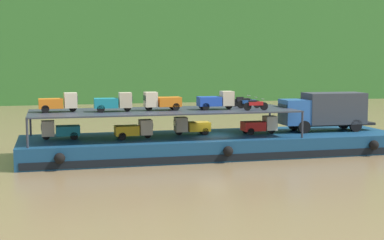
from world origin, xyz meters
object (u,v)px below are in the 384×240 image
object	(u,v)px
covered_lorry	(325,110)
mini_truck_upper_bow	(216,100)
mini_truck_lower_stern	(60,130)
mini_truck_lower_mid	(191,126)
mini_truck_upper_stern	(59,102)
mini_truck_upper_fore	(162,101)
motorcycle_upper_port	(256,105)
mini_truck_lower_fore	(260,125)
mini_truck_upper_mid	(114,102)
motorcycle_upper_centre	(249,103)
mini_truck_lower_aft	(134,129)
motorcycle_upper_stbd	(242,101)
cargo_barge	(213,145)

from	to	relation	value
covered_lorry	mini_truck_upper_bow	world-z (taller)	mini_truck_upper_bow
mini_truck_lower_stern	mini_truck_lower_mid	bearing A→B (deg)	0.35
mini_truck_lower_stern	mini_truck_upper_stern	size ratio (longest dim) A/B	0.99
mini_truck_lower_mid	mini_truck_upper_fore	world-z (taller)	mini_truck_upper_fore
mini_truck_upper_fore	motorcycle_upper_port	xyz separation A→B (m)	(6.74, -1.85, -0.26)
mini_truck_lower_fore	mini_truck_upper_mid	xyz separation A→B (m)	(-11.31, 0.09, 2.00)
mini_truck_lower_fore	motorcycle_upper_centre	bearing A→B (deg)	159.08
covered_lorry	mini_truck_lower_stern	xyz separation A→B (m)	(-20.90, 0.38, -1.00)
mini_truck_lower_stern	mini_truck_upper_bow	bearing A→B (deg)	-4.29
mini_truck_lower_aft	mini_truck_upper_mid	size ratio (longest dim) A/B	1.00
mini_truck_lower_stern	motorcycle_upper_port	size ratio (longest dim) A/B	1.45
motorcycle_upper_stbd	mini_truck_upper_fore	bearing A→B (deg)	-163.99
mini_truck_upper_stern	mini_truck_upper_fore	bearing A→B (deg)	-4.15
mini_truck_lower_stern	mini_truck_lower_aft	size ratio (longest dim) A/B	1.00
mini_truck_upper_stern	motorcycle_upper_port	distance (m)	14.40
mini_truck_lower_mid	motorcycle_upper_centre	world-z (taller)	motorcycle_upper_centre
mini_truck_upper_mid	motorcycle_upper_port	distance (m)	10.46
mini_truck_upper_mid	covered_lorry	bearing A→B (deg)	1.01
cargo_barge	mini_truck_upper_bow	distance (m)	3.47
mini_truck_lower_aft	mini_truck_upper_bow	distance (m)	6.62
cargo_barge	mini_truck_lower_fore	size ratio (longest dim) A/B	10.49
mini_truck_upper_mid	motorcycle_upper_port	xyz separation A→B (m)	(10.32, -1.72, -0.26)
mini_truck_lower_aft	motorcycle_upper_stbd	bearing A→B (deg)	15.13
mini_truck_lower_fore	mini_truck_upper_stern	bearing A→B (deg)	177.13
mini_truck_lower_aft	mini_truck_lower_fore	distance (m)	9.89
mini_truck_upper_mid	motorcycle_upper_stbd	size ratio (longest dim) A/B	1.46
mini_truck_lower_stern	motorcycle_upper_centre	xyz separation A→B (m)	(14.34, -0.46, 1.74)
mini_truck_lower_aft	mini_truck_lower_mid	xyz separation A→B (m)	(4.59, 1.08, 0.00)
covered_lorry	mini_truck_upper_fore	world-z (taller)	mini_truck_upper_fore
cargo_barge	mini_truck_upper_fore	world-z (taller)	mini_truck_upper_fore
covered_lorry	motorcycle_upper_centre	bearing A→B (deg)	-179.30
mini_truck_upper_fore	mini_truck_upper_bow	distance (m)	4.17
mini_truck_lower_stern	mini_truck_lower_mid	world-z (taller)	same
mini_truck_lower_aft	motorcycle_upper_port	xyz separation A→B (m)	(8.89, -1.38, 1.74)
mini_truck_upper_mid	cargo_barge	bearing A→B (deg)	1.48
covered_lorry	mini_truck_lower_mid	bearing A→B (deg)	177.71
mini_truck_upper_stern	motorcycle_upper_centre	size ratio (longest dim) A/B	1.46
covered_lorry	motorcycle_upper_centre	world-z (taller)	covered_lorry
mini_truck_lower_stern	mini_truck_upper_bow	size ratio (longest dim) A/B	1.00
mini_truck_lower_aft	motorcycle_upper_port	size ratio (longest dim) A/B	1.45
mini_truck_lower_stern	mini_truck_lower_mid	xyz separation A→B (m)	(9.87, 0.06, 0.00)
mini_truck_lower_aft	mini_truck_upper_mid	world-z (taller)	mini_truck_upper_mid
mini_truck_lower_aft	mini_truck_upper_mid	distance (m)	2.48
mini_truck_lower_mid	mini_truck_lower_stern	bearing A→B (deg)	-179.65
mini_truck_upper_fore	motorcycle_upper_stbd	distance (m)	7.36
mini_truck_lower_aft	mini_truck_lower_mid	bearing A→B (deg)	13.24
mini_truck_upper_stern	mini_truck_upper_mid	xyz separation A→B (m)	(3.88, -0.67, 0.00)
mini_truck_upper_bow	motorcycle_upper_centre	xyz separation A→B (m)	(2.76, 0.41, -0.26)
mini_truck_lower_fore	mini_truck_upper_bow	distance (m)	4.10
cargo_barge	mini_truck_lower_aft	bearing A→B (deg)	-175.03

